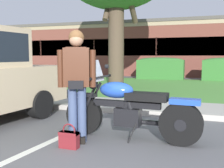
{
  "coord_description": "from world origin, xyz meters",
  "views": [
    {
      "loc": [
        1.22,
        -2.65,
        1.32
      ],
      "look_at": [
        -0.21,
        1.51,
        0.85
      ],
      "focal_mm": 42.24,
      "sensor_mm": 36.0,
      "label": 1
    }
  ],
  "objects_px": {
    "motorcycle": "(134,109)",
    "handbag": "(69,138)",
    "rider_person": "(77,78)",
    "hedge_left": "(160,68)",
    "brick_building": "(166,50)"
  },
  "relations": [
    {
      "from": "motorcycle",
      "to": "hedge_left",
      "type": "distance_m",
      "value": 10.7
    },
    {
      "from": "handbag",
      "to": "hedge_left",
      "type": "distance_m",
      "value": 11.34
    },
    {
      "from": "rider_person",
      "to": "brick_building",
      "type": "relative_size",
      "value": 0.07
    },
    {
      "from": "rider_person",
      "to": "hedge_left",
      "type": "distance_m",
      "value": 11.04
    },
    {
      "from": "handbag",
      "to": "brick_building",
      "type": "relative_size",
      "value": 0.01
    },
    {
      "from": "hedge_left",
      "to": "brick_building",
      "type": "bearing_deg",
      "value": 95.08
    },
    {
      "from": "hedge_left",
      "to": "handbag",
      "type": "bearing_deg",
      "value": -87.8
    },
    {
      "from": "handbag",
      "to": "brick_building",
      "type": "distance_m",
      "value": 17.96
    },
    {
      "from": "handbag",
      "to": "brick_building",
      "type": "height_order",
      "value": "brick_building"
    },
    {
      "from": "rider_person",
      "to": "handbag",
      "type": "xyz_separation_m",
      "value": [
        0.01,
        -0.29,
        -0.85
      ]
    },
    {
      "from": "motorcycle",
      "to": "handbag",
      "type": "xyz_separation_m",
      "value": [
        -0.78,
        -0.69,
        -0.34
      ]
    },
    {
      "from": "handbag",
      "to": "brick_building",
      "type": "bearing_deg",
      "value": 93.26
    },
    {
      "from": "brick_building",
      "to": "handbag",
      "type": "bearing_deg",
      "value": -86.74
    },
    {
      "from": "rider_person",
      "to": "hedge_left",
      "type": "bearing_deg",
      "value": 92.21
    },
    {
      "from": "handbag",
      "to": "hedge_left",
      "type": "height_order",
      "value": "hedge_left"
    }
  ]
}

